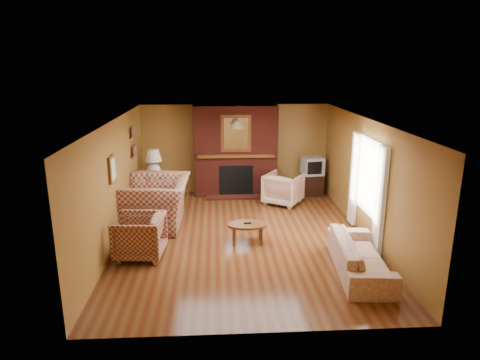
{
  "coord_description": "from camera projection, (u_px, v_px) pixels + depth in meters",
  "views": [
    {
      "loc": [
        -0.53,
        -8.16,
        3.47
      ],
      "look_at": [
        -0.02,
        0.6,
        1.05
      ],
      "focal_mm": 32.0,
      "sensor_mm": 36.0,
      "label": 1
    }
  ],
  "objects": [
    {
      "name": "fireplace",
      "position": [
        236.0,
        151.0,
        11.37
      ],
      "size": [
        2.2,
        0.82,
        2.4
      ],
      "color": "#581A13",
      "rests_on": "floor"
    },
    {
      "name": "botanical_print",
      "position": [
        112.0,
        169.0,
        7.97
      ],
      "size": [
        0.05,
        0.4,
        0.5
      ],
      "color": "#5E3016",
      "rests_on": "wall_left"
    },
    {
      "name": "wall_left",
      "position": [
        115.0,
        183.0,
        8.35
      ],
      "size": [
        0.0,
        6.5,
        6.5
      ],
      "primitive_type": "plane",
      "rotation": [
        1.57,
        0.0,
        1.57
      ],
      "color": "olive",
      "rests_on": "floor"
    },
    {
      "name": "coffee_table",
      "position": [
        248.0,
        226.0,
        8.46
      ],
      "size": [
        0.8,
        0.5,
        0.42
      ],
      "color": "#5E3016",
      "rests_on": "floor"
    },
    {
      "name": "floral_sofa",
      "position": [
        360.0,
        256.0,
        7.28
      ],
      "size": [
        0.97,
        2.07,
        0.59
      ],
      "primitive_type": "imported",
      "rotation": [
        0.0,
        0.0,
        1.48
      ],
      "color": "beige",
      "rests_on": "floor"
    },
    {
      "name": "pendant_light",
      "position": [
        237.0,
        124.0,
        10.49
      ],
      "size": [
        0.36,
        0.36,
        0.48
      ],
      "color": "black",
      "rests_on": "ceiling"
    },
    {
      "name": "side_table",
      "position": [
        155.0,
        189.0,
        10.96
      ],
      "size": [
        0.52,
        0.52,
        0.67
      ],
      "primitive_type": "cube",
      "rotation": [
        0.0,
        0.0,
        -0.05
      ],
      "color": "#5E3016",
      "rests_on": "floor"
    },
    {
      "name": "crt_tv",
      "position": [
        313.0,
        166.0,
        11.4
      ],
      "size": [
        0.58,
        0.58,
        0.47
      ],
      "color": "#9FA1A7",
      "rests_on": "tv_stand"
    },
    {
      "name": "table_lamp",
      "position": [
        153.0,
        162.0,
        10.77
      ],
      "size": [
        0.42,
        0.42,
        0.7
      ],
      "color": "silver",
      "rests_on": "side_table"
    },
    {
      "name": "floral_armchair",
      "position": [
        283.0,
        189.0,
        10.78
      ],
      "size": [
        1.17,
        1.18,
        0.79
      ],
      "primitive_type": "imported",
      "rotation": [
        0.0,
        0.0,
        2.57
      ],
      "color": "beige",
      "rests_on": "floor"
    },
    {
      "name": "plaid_loveseat",
      "position": [
        156.0,
        203.0,
        9.29
      ],
      "size": [
        1.47,
        1.66,
        1.05
      ],
      "primitive_type": "imported",
      "rotation": [
        0.0,
        0.0,
        -1.61
      ],
      "color": "maroon",
      "rests_on": "floor"
    },
    {
      "name": "wall_right",
      "position": [
        366.0,
        179.0,
        8.63
      ],
      "size": [
        0.0,
        6.5,
        6.5
      ],
      "primitive_type": "plane",
      "rotation": [
        1.57,
        0.0,
        -1.57
      ],
      "color": "olive",
      "rests_on": "floor"
    },
    {
      "name": "ceiling",
      "position": [
        243.0,
        120.0,
        8.17
      ],
      "size": [
        6.5,
        6.5,
        0.0
      ],
      "primitive_type": "plane",
      "rotation": [
        3.14,
        0.0,
        0.0
      ],
      "color": "white",
      "rests_on": "wall_back"
    },
    {
      "name": "plaid_armchair",
      "position": [
        139.0,
        236.0,
        7.83
      ],
      "size": [
        0.94,
        0.92,
        0.8
      ],
      "primitive_type": "imported",
      "rotation": [
        0.0,
        0.0,
        -1.65
      ],
      "color": "maroon",
      "rests_on": "floor"
    },
    {
      "name": "wall_front",
      "position": [
        259.0,
        250.0,
        5.36
      ],
      "size": [
        6.5,
        0.0,
        6.5
      ],
      "primitive_type": "plane",
      "rotation": [
        -1.57,
        0.0,
        0.0
      ],
      "color": "olive",
      "rests_on": "floor"
    },
    {
      "name": "bookshelf",
      "position": [
        134.0,
        142.0,
        10.06
      ],
      "size": [
        0.09,
        0.55,
        0.71
      ],
      "color": "#5E3016",
      "rests_on": "wall_left"
    },
    {
      "name": "wall_back",
      "position": [
        235.0,
        149.0,
        11.62
      ],
      "size": [
        6.5,
        0.0,
        6.5
      ],
      "primitive_type": "plane",
      "rotation": [
        1.57,
        0.0,
        0.0
      ],
      "color": "olive",
      "rests_on": "floor"
    },
    {
      "name": "floor",
      "position": [
        243.0,
        237.0,
        8.81
      ],
      "size": [
        6.5,
        6.5,
        0.0
      ],
      "primitive_type": "plane",
      "color": "#4C2110",
      "rests_on": "ground"
    },
    {
      "name": "window_right",
      "position": [
        367.0,
        185.0,
        8.45
      ],
      "size": [
        0.1,
        1.85,
        2.0
      ],
      "color": "beige",
      "rests_on": "wall_right"
    },
    {
      "name": "tv_stand",
      "position": [
        312.0,
        184.0,
        11.54
      ],
      "size": [
        0.55,
        0.51,
        0.57
      ],
      "primitive_type": "cube",
      "rotation": [
        0.0,
        0.0,
        0.06
      ],
      "color": "black",
      "rests_on": "floor"
    }
  ]
}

